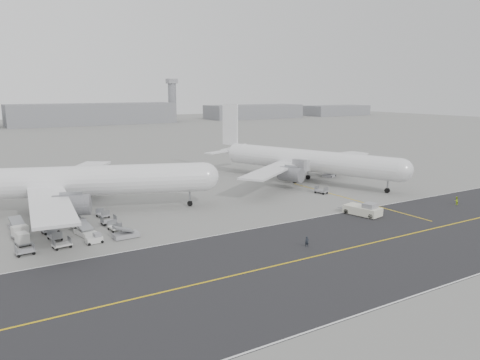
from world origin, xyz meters
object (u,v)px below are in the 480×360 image
control_tower (172,99)px  airliner_b (303,160)px  pushback_tug (363,210)px  ground_crew_b (456,201)px  airliner_a (64,182)px  ground_crew_a (307,242)px  jet_bridge (316,164)px

control_tower → airliner_b: size_ratio=0.59×
pushback_tug → ground_crew_b: (22.18, -4.02, -0.18)m
airliner_b → airliner_a: bearing=159.9°
control_tower → airliner_b: control_tower is taller
ground_crew_a → pushback_tug: bearing=46.5°
ground_crew_b → jet_bridge: bearing=-73.2°
control_tower → pushback_tug: (-77.44, -270.61, -15.21)m
jet_bridge → ground_crew_b: bearing=-96.7°
ground_crew_b → airliner_a: bearing=-22.8°
airliner_b → pushback_tug: 33.97m
ground_crew_b → ground_crew_a: bearing=10.4°
ground_crew_a → ground_crew_b: size_ratio=0.96×
control_tower → airliner_a: control_tower is taller
airliner_b → ground_crew_a: (-31.62, -40.44, -4.73)m
airliner_a → ground_crew_b: bearing=-97.0°
control_tower → airliner_a: bearing=-117.5°
pushback_tug → ground_crew_a: pushback_tug is taller
pushback_tug → jet_bridge: 34.25m
control_tower → airliner_b: (-66.39, -238.81, -10.70)m
pushback_tug → ground_crew_a: size_ratio=5.48×
airliner_a → jet_bridge: bearing=-70.4°
ground_crew_a → ground_crew_b: bearing=29.9°
airliner_b → ground_crew_a: bearing=-148.5°
airliner_a → control_tower: bearing=-7.5°
control_tower → ground_crew_a: (-98.02, -279.24, -15.43)m
airliner_a → pushback_tug: (47.09, -31.38, -4.89)m
control_tower → airliner_a: (-124.53, -239.23, -10.32)m
jet_bridge → ground_crew_b: 35.92m
control_tower → ground_crew_b: control_tower is taller
pushback_tug → jet_bridge: bearing=52.3°
jet_bridge → airliner_a: bearing=160.3°
airliner_b → jet_bridge: bearing=-36.0°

